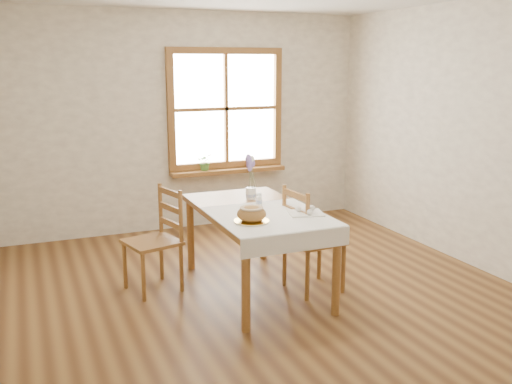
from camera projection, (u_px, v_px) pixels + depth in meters
ground at (269, 301)px, 4.89m from camera, size 5.00×5.00×0.00m
room_walls at (271, 100)px, 4.51m from camera, size 4.60×5.10×2.65m
window at (226, 109)px, 6.98m from camera, size 1.46×0.08×1.46m
window_sill at (228, 171)px, 7.08m from camera, size 1.46×0.20×0.05m
dining_table at (256, 218)px, 5.01m from camera, size 0.90×1.60×0.75m
table_linen at (270, 217)px, 4.72m from camera, size 0.91×0.99×0.01m
chair_left at (152, 240)px, 5.04m from camera, size 0.55×0.53×0.92m
chair_right at (314, 239)px, 5.05m from camera, size 0.50×0.48×0.95m
bread_plate at (252, 221)px, 4.53m from camera, size 0.34×0.34×0.01m
bread_loaf at (252, 213)px, 4.51m from camera, size 0.23×0.23×0.13m
egg_napkin at (306, 213)px, 4.78m from camera, size 0.33×0.30×0.01m
eggs at (306, 210)px, 4.77m from camera, size 0.26×0.24×0.05m
salt_shaker at (259, 201)px, 5.03m from camera, size 0.06×0.06×0.09m
pepper_shaker at (259, 198)px, 5.13m from camera, size 0.06×0.06×0.10m
flower_vase at (251, 194)px, 5.32m from camera, size 0.10×0.10×0.10m
lavender_bouquet at (251, 172)px, 5.27m from camera, size 0.17×0.17×0.31m
potted_plant at (205, 164)px, 6.95m from camera, size 0.24×0.25×0.16m
amber_bottle at (249, 161)px, 7.16m from camera, size 0.07×0.07×0.15m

